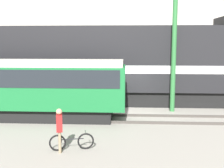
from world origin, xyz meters
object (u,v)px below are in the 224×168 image
streetcar (16,85)px  person (59,126)px  bicycle (72,142)px  freight_locomotive (107,64)px  utility_pole_left (174,35)px

streetcar → person: streetcar is taller
bicycle → streetcar: bearing=131.4°
streetcar → bicycle: streetcar is taller
freight_locomotive → utility_pole_left: 5.00m
bicycle → utility_pole_left: (4.84, 6.57, 4.21)m
person → utility_pole_left: (5.24, 6.81, 3.52)m
bicycle → freight_locomotive: bearing=85.4°
bicycle → person: 0.84m
utility_pole_left → freight_locomotive: bearing=152.8°
streetcar → person: (3.51, -4.68, -0.81)m
streetcar → bicycle: 6.10m
person → utility_pole_left: 9.29m
freight_locomotive → utility_pole_left: utility_pole_left is taller
freight_locomotive → bicycle: 9.04m
streetcar → person: bearing=-53.2°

